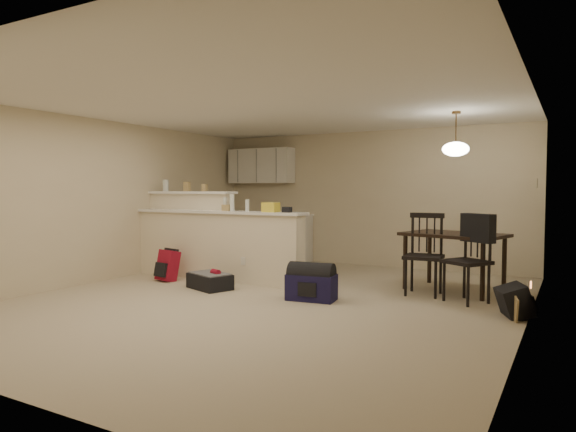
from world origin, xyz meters
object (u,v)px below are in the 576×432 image
Objects in this scene: pendant_lamp at (456,148)px; black_daypack at (514,302)px; suitcase at (210,281)px; red_backpack at (168,266)px; dining_chair_far at (467,259)px; dining_table at (454,240)px; dining_chair_near at (424,254)px; navy_duffel at (311,287)px.

pendant_lamp reaches higher than black_daypack.
suitcase is 1.34× the size of red_backpack.
dining_chair_far is 3.51m from suitcase.
red_backpack is at bearing -146.66° from dining_table.
black_daypack is (3.97, 0.37, 0.07)m from suitcase.
dining_chair_near is 1.60m from navy_duffel.
navy_duffel is (2.58, -0.16, -0.07)m from red_backpack.
pendant_lamp is at bearing 14.53° from black_daypack.
red_backpack is 1.21× the size of black_daypack.
dining_chair_far reaches higher than red_backpack.
dining_chair_far is 1.98m from navy_duffel.
dining_chair_near reaches higher than red_backpack.
navy_duffel is 2.39m from black_daypack.
suitcase is 1.62× the size of black_daypack.
dining_chair_near is (-0.30, -0.48, -1.44)m from pendant_lamp.
dining_chair_near is 3.87m from red_backpack.
dining_table is at bearing 46.68° from suitcase.
pendant_lamp is 0.97× the size of suitcase.
dining_table is 4.30m from red_backpack.
dining_table is 2.39× the size of pendant_lamp.
dining_table is 1.36× the size of dining_chair_far.
dining_chair_near is 3.01m from suitcase.
pendant_lamp is at bearing 38.13° from navy_duffel.
pendant_lamp reaches higher than dining_table.
suitcase is 1.61m from navy_duffel.
dining_chair_near is 2.82× the size of black_daypack.
dining_table is 0.59m from dining_chair_near.
dining_table is at bearing 55.47° from dining_chair_near.
suitcase is (-2.78, -1.07, -0.44)m from dining_chair_near.
black_daypack is at bearing 13.57° from red_backpack.
dining_table is 3.79× the size of black_daypack.
pendant_lamp is 3.92m from suitcase.
dining_chair_near reaches higher than black_daypack.
black_daypack is at bearing 25.31° from suitcase.
black_daypack reaches higher than navy_duffel.
dining_chair_far is 1.72× the size of suitcase.
dining_chair_far is 2.31× the size of red_backpack.
dining_chair_near reaches higher than suitcase.
red_backpack reaches higher than black_daypack.
red_backpack is 4.96m from black_daypack.
dining_chair_far is at bearing -51.67° from dining_table.
dining_table is 1.58m from black_daypack.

